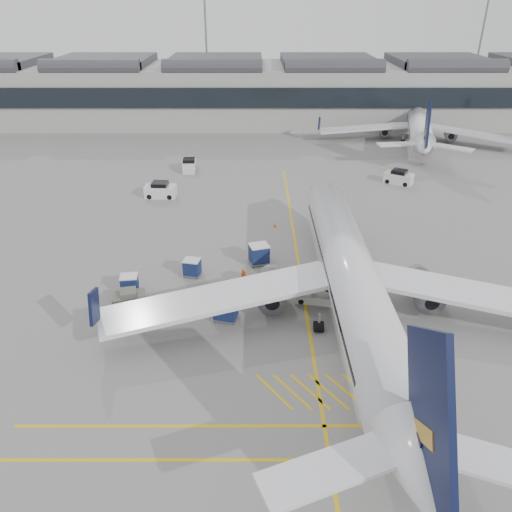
{
  "coord_description": "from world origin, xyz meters",
  "views": [
    {
      "loc": [
        5.79,
        -32.11,
        23.49
      ],
      "look_at": [
        5.82,
        4.75,
        4.0
      ],
      "focal_mm": 35.0,
      "sensor_mm": 36.0,
      "label": 1
    }
  ],
  "objects_px": {
    "ramp_agent_a": "(244,277)",
    "pushback_tug": "(129,299)",
    "airliner_main": "(353,281)",
    "belt_loader": "(318,295)",
    "baggage_cart_a": "(259,254)",
    "ramp_agent_b": "(255,285)"
  },
  "relations": [
    {
      "from": "ramp_agent_a",
      "to": "pushback_tug",
      "type": "relative_size",
      "value": 0.52
    },
    {
      "from": "airliner_main",
      "to": "pushback_tug",
      "type": "xyz_separation_m",
      "value": [
        -18.31,
        1.6,
        -2.71
      ]
    },
    {
      "from": "airliner_main",
      "to": "belt_loader",
      "type": "xyz_separation_m",
      "value": [
        -2.3,
        2.38,
        -2.8
      ]
    },
    {
      "from": "airliner_main",
      "to": "baggage_cart_a",
      "type": "relative_size",
      "value": 19.01
    },
    {
      "from": "belt_loader",
      "to": "pushback_tug",
      "type": "height_order",
      "value": "belt_loader"
    },
    {
      "from": "ramp_agent_a",
      "to": "pushback_tug",
      "type": "xyz_separation_m",
      "value": [
        -9.57,
        -3.52,
        -0.12
      ]
    },
    {
      "from": "belt_loader",
      "to": "baggage_cart_a",
      "type": "relative_size",
      "value": 2.21
    },
    {
      "from": "airliner_main",
      "to": "belt_loader",
      "type": "relative_size",
      "value": 8.59
    },
    {
      "from": "belt_loader",
      "to": "baggage_cart_a",
      "type": "height_order",
      "value": "belt_loader"
    },
    {
      "from": "airliner_main",
      "to": "ramp_agent_b",
      "type": "bearing_deg",
      "value": 155.45
    },
    {
      "from": "airliner_main",
      "to": "belt_loader",
      "type": "bearing_deg",
      "value": 133.79
    },
    {
      "from": "belt_loader",
      "to": "pushback_tug",
      "type": "xyz_separation_m",
      "value": [
        -16.01,
        -0.79,
        0.09
      ]
    },
    {
      "from": "ramp_agent_b",
      "to": "baggage_cart_a",
      "type": "bearing_deg",
      "value": -133.2
    },
    {
      "from": "airliner_main",
      "to": "ramp_agent_b",
      "type": "distance_m",
      "value": 8.81
    },
    {
      "from": "pushback_tug",
      "to": "airliner_main",
      "type": "bearing_deg",
      "value": -18.84
    },
    {
      "from": "ramp_agent_a",
      "to": "ramp_agent_b",
      "type": "relative_size",
      "value": 0.91
    },
    {
      "from": "ramp_agent_b",
      "to": "belt_loader",
      "type": "bearing_deg",
      "value": 129.02
    },
    {
      "from": "ramp_agent_a",
      "to": "airliner_main",
      "type": "bearing_deg",
      "value": -63.75
    },
    {
      "from": "baggage_cart_a",
      "to": "pushback_tug",
      "type": "bearing_deg",
      "value": -162.68
    },
    {
      "from": "belt_loader",
      "to": "ramp_agent_a",
      "type": "xyz_separation_m",
      "value": [
        -6.44,
        2.73,
        0.21
      ]
    },
    {
      "from": "ramp_agent_a",
      "to": "pushback_tug",
      "type": "height_order",
      "value": "ramp_agent_a"
    },
    {
      "from": "pushback_tug",
      "to": "ramp_agent_a",
      "type": "bearing_deg",
      "value": 6.34
    }
  ]
}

